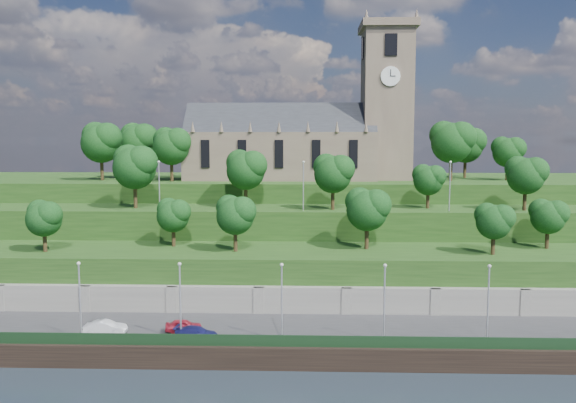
{
  "coord_description": "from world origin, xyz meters",
  "views": [
    {
      "loc": [
        0.27,
        -50.95,
        21.54
      ],
      "look_at": [
        -2.24,
        30.0,
        12.81
      ],
      "focal_mm": 35.0,
      "sensor_mm": 36.0,
      "label": 1
    }
  ],
  "objects_px": {
    "car_left": "(184,326)",
    "car_right": "(196,333)",
    "car_middle": "(105,327)",
    "church": "(308,135)"
  },
  "relations": [
    {
      "from": "church",
      "to": "car_middle",
      "type": "height_order",
      "value": "church"
    },
    {
      "from": "car_right",
      "to": "car_middle",
      "type": "bearing_deg",
      "value": 91.97
    },
    {
      "from": "car_left",
      "to": "car_middle",
      "type": "distance_m",
      "value": 7.85
    },
    {
      "from": "car_left",
      "to": "car_right",
      "type": "relative_size",
      "value": 0.85
    },
    {
      "from": "car_left",
      "to": "car_right",
      "type": "xyz_separation_m",
      "value": [
        1.77,
        -2.24,
        0.0
      ]
    },
    {
      "from": "church",
      "to": "car_right",
      "type": "relative_size",
      "value": 8.83
    },
    {
      "from": "car_middle",
      "to": "car_right",
      "type": "relative_size",
      "value": 0.97
    },
    {
      "from": "car_left",
      "to": "car_middle",
      "type": "relative_size",
      "value": 0.88
    },
    {
      "from": "church",
      "to": "car_right",
      "type": "height_order",
      "value": "church"
    },
    {
      "from": "car_right",
      "to": "car_left",
      "type": "bearing_deg",
      "value": 47.56
    }
  ]
}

